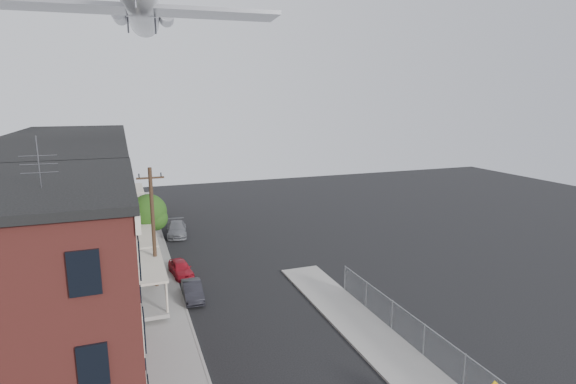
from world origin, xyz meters
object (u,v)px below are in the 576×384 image
utility_pole (153,230)px  street_tree (150,214)px  car_near (181,268)px  car_far (177,229)px  car_mid (193,291)px  airplane (140,2)px

utility_pole → street_tree: bearing=88.1°
car_near → car_far: bearing=78.1°
car_mid → street_tree: bearing=100.8°
street_tree → car_near: size_ratio=1.47×
street_tree → car_far: street_tree is taller
car_mid → car_near: bearing=94.3°
car_near → car_mid: (0.23, -4.50, -0.02)m
car_mid → airplane: size_ratio=0.14×
car_far → car_near: bearing=-88.8°
car_mid → car_far: size_ratio=0.77×
airplane → car_near: bearing=-81.2°
utility_pole → car_far: 14.74m
car_near → airplane: airplane is taller
utility_pole → airplane: (0.68, 11.44, 16.83)m
street_tree → car_mid: bearing=-80.6°
car_near → car_mid: size_ratio=0.99×
utility_pole → airplane: airplane is taller
car_near → car_mid: 4.51m
utility_pole → airplane: 20.36m
utility_pole → car_far: utility_pole is taller
car_near → car_far: car_far is taller
car_mid → car_far: bearing=88.7°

